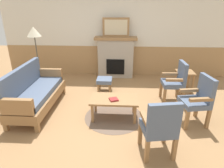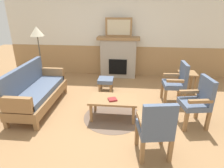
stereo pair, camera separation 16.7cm
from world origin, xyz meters
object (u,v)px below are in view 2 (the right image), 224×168
(book_on_table, at_px, (112,99))
(side_table, at_px, (187,77))
(framed_picture, at_px, (119,27))
(couch, at_px, (36,92))
(fireplace, at_px, (118,57))
(armchair_front_left, at_px, (156,127))
(floor_lamp_by_couch, at_px, (37,35))
(coffee_table, at_px, (113,101))
(footstool, at_px, (106,81))
(armchair_by_window_left, at_px, (198,100))
(armchair_near_fireplace, at_px, (177,81))

(book_on_table, height_order, side_table, side_table)
(framed_picture, xyz_separation_m, couch, (-1.68, -2.24, -1.16))
(couch, bearing_deg, fireplace, 53.18)
(framed_picture, relative_size, armchair_front_left, 0.82)
(floor_lamp_by_couch, bearing_deg, couch, -72.13)
(coffee_table, distance_m, floor_lamp_by_couch, 2.80)
(fireplace, xyz_separation_m, side_table, (1.90, -1.03, -0.22))
(footstool, distance_m, side_table, 2.16)
(book_on_table, relative_size, armchair_by_window_left, 0.17)
(coffee_table, height_order, footstool, coffee_table)
(armchair_by_window_left, distance_m, side_table, 1.57)
(side_table, bearing_deg, coffee_table, -141.31)
(fireplace, distance_m, armchair_near_fireplace, 2.23)
(book_on_table, bearing_deg, coffee_table, 84.73)
(coffee_table, bearing_deg, book_on_table, -95.27)
(fireplace, bearing_deg, floor_lamp_by_couch, -153.44)
(side_table, bearing_deg, armchair_by_window_left, -97.32)
(armchair_near_fireplace, distance_m, armchair_front_left, 2.03)
(side_table, bearing_deg, armchair_front_left, -113.42)
(armchair_near_fireplace, xyz_separation_m, armchair_by_window_left, (0.20, -0.94, 0.00))
(footstool, height_order, armchair_near_fireplace, armchair_near_fireplace)
(footstool, bearing_deg, book_on_table, -77.07)
(fireplace, relative_size, framed_picture, 1.62)
(armchair_near_fireplace, xyz_separation_m, side_table, (0.40, 0.61, -0.10))
(couch, bearing_deg, coffee_table, -7.98)
(footstool, height_order, side_table, side_table)
(framed_picture, distance_m, armchair_front_left, 3.78)
(framed_picture, xyz_separation_m, book_on_table, (0.07, -2.56, -1.10))
(armchair_near_fireplace, distance_m, armchair_by_window_left, 0.96)
(fireplace, bearing_deg, framed_picture, 90.00)
(book_on_table, bearing_deg, framed_picture, 91.48)
(footstool, relative_size, armchair_near_fireplace, 0.41)
(book_on_table, xyz_separation_m, armchair_near_fireplace, (1.44, 0.92, 0.08))
(armchair_by_window_left, bearing_deg, coffee_table, 176.59)
(framed_picture, distance_m, footstool, 1.75)
(side_table, bearing_deg, floor_lamp_by_couch, -179.90)
(couch, height_order, floor_lamp_by_couch, floor_lamp_by_couch)
(fireplace, distance_m, armchair_front_left, 3.64)
(coffee_table, distance_m, armchair_by_window_left, 1.63)
(book_on_table, bearing_deg, armchair_by_window_left, -0.79)
(couch, xyz_separation_m, book_on_table, (1.75, -0.32, 0.06))
(side_table, bearing_deg, fireplace, 151.56)
(couch, xyz_separation_m, floor_lamp_by_couch, (-0.39, 1.21, 1.05))
(framed_picture, bearing_deg, side_table, -28.44)
(armchair_near_fireplace, relative_size, floor_lamp_by_couch, 0.58)
(couch, relative_size, armchair_near_fireplace, 1.84)
(book_on_table, distance_m, side_table, 2.39)
(couch, height_order, side_table, couch)
(framed_picture, distance_m, coffee_table, 2.75)
(framed_picture, bearing_deg, armchair_front_left, -77.21)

